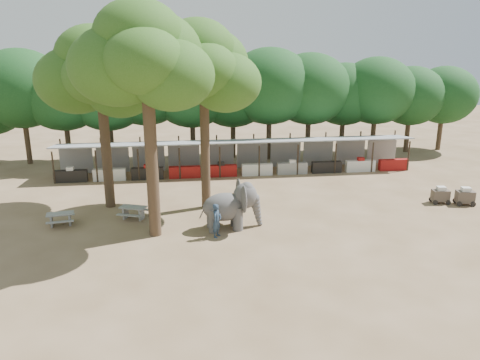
{
  "coord_description": "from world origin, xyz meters",
  "views": [
    {
      "loc": [
        -4.59,
        -21.75,
        9.95
      ],
      "look_at": [
        -1.0,
        5.0,
        2.0
      ],
      "focal_mm": 35.0,
      "sensor_mm": 36.0,
      "label": 1
    }
  ],
  "objects": [
    {
      "name": "vendor_stalls",
      "position": [
        -0.0,
        13.84,
        1.18
      ],
      "size": [
        28.0,
        2.99,
        2.8
      ],
      "color": "gray",
      "rests_on": "ground"
    },
    {
      "name": "picnic_table_near",
      "position": [
        -11.36,
        4.07,
        0.48
      ],
      "size": [
        1.63,
        1.51,
        0.73
      ],
      "rotation": [
        0.0,
        0.0,
        0.14
      ],
      "color": "gray",
      "rests_on": "ground"
    },
    {
      "name": "elephant",
      "position": [
        -1.8,
        2.41,
        1.31
      ],
      "size": [
        3.45,
        2.63,
        2.62
      ],
      "rotation": [
        0.0,
        0.0,
        0.08
      ],
      "color": "#444242",
      "rests_on": "ground"
    },
    {
      "name": "backdrop_trees",
      "position": [
        0.0,
        19.0,
        5.51
      ],
      "size": [
        46.46,
        5.95,
        8.33
      ],
      "color": "#332316",
      "rests_on": "ground"
    },
    {
      "name": "cart_back",
      "position": [
        13.35,
        4.29,
        0.57
      ],
      "size": [
        1.32,
        1.0,
        1.16
      ],
      "rotation": [
        0.0,
        0.0,
        -0.2
      ],
      "color": "#3D3229",
      "rests_on": "ground"
    },
    {
      "name": "yard_tree_center",
      "position": [
        -6.13,
        2.19,
        9.21
      ],
      "size": [
        7.1,
        6.9,
        12.04
      ],
      "color": "#332316",
      "rests_on": "ground"
    },
    {
      "name": "picnic_table_far",
      "position": [
        -7.36,
        4.54,
        0.5
      ],
      "size": [
        1.91,
        1.82,
        0.76
      ],
      "rotation": [
        0.0,
        0.0,
        -0.36
      ],
      "color": "gray",
      "rests_on": "ground"
    },
    {
      "name": "cart_front",
      "position": [
        11.97,
        4.79,
        0.55
      ],
      "size": [
        1.22,
        0.88,
        1.12
      ],
      "rotation": [
        0.0,
        0.0,
        -0.12
      ],
      "color": "#3D3229",
      "rests_on": "ground"
    },
    {
      "name": "yard_tree_back",
      "position": [
        -3.13,
        6.19,
        8.54
      ],
      "size": [
        7.1,
        6.9,
        11.36
      ],
      "color": "#332316",
      "rests_on": "ground"
    },
    {
      "name": "yard_tree_left",
      "position": [
        -9.13,
        7.19,
        8.2
      ],
      "size": [
        7.1,
        6.9,
        11.02
      ],
      "color": "#332316",
      "rests_on": "ground"
    },
    {
      "name": "handler",
      "position": [
        -2.74,
        1.28,
        0.92
      ],
      "size": [
        0.72,
        0.8,
        1.84
      ],
      "primitive_type": "imported",
      "rotation": [
        0.0,
        0.0,
        1.04
      ],
      "color": "#26384C",
      "rests_on": "ground"
    },
    {
      "name": "ground",
      "position": [
        0.0,
        0.0,
        0.0
      ],
      "size": [
        100.0,
        100.0,
        0.0
      ],
      "primitive_type": "plane",
      "color": "brown",
      "rests_on": "ground"
    }
  ]
}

